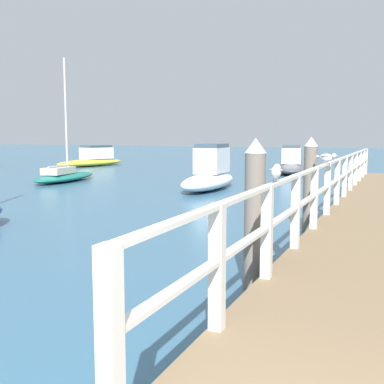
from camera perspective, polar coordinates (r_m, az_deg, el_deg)
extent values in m
cube|color=beige|center=(2.76, -9.80, -17.47)|extent=(0.12, 0.12, 1.11)
cube|color=beige|center=(4.14, 3.03, -9.01)|extent=(0.12, 0.12, 1.11)
cube|color=beige|center=(5.67, 8.96, -4.75)|extent=(0.12, 0.12, 1.11)
cube|color=beige|center=(7.25, 12.32, -2.29)|extent=(0.12, 0.12, 1.11)
cube|color=beige|center=(8.85, 14.45, -0.71)|extent=(0.12, 0.12, 1.11)
cube|color=beige|center=(10.47, 15.93, 0.38)|extent=(0.12, 0.12, 1.11)
cube|color=beige|center=(12.09, 17.02, 1.18)|extent=(0.12, 0.12, 1.11)
cube|color=beige|center=(13.72, 17.84, 1.79)|extent=(0.12, 0.12, 1.11)
cube|color=beige|center=(15.35, 18.49, 2.27)|extent=(0.12, 0.12, 1.11)
cube|color=beige|center=(16.99, 19.02, 2.66)|extent=(0.12, 0.12, 1.11)
cube|color=beige|center=(18.62, 19.46, 2.98)|extent=(0.12, 0.12, 1.11)
cube|color=beige|center=(20.26, 19.82, 3.24)|extent=(0.12, 0.12, 1.11)
cube|color=beige|center=(21.90, 20.13, 3.47)|extent=(0.12, 0.12, 1.11)
cube|color=beige|center=(12.05, 17.11, 3.71)|extent=(0.10, 19.74, 0.04)
cube|color=beige|center=(12.09, 17.03, 1.44)|extent=(0.10, 19.74, 0.04)
cylinder|color=#6B6056|center=(6.52, 7.50, -3.51)|extent=(0.28, 0.28, 1.85)
cone|color=white|center=(6.41, 7.65, 5.54)|extent=(0.29, 0.29, 0.20)
cylinder|color=#6B6056|center=(10.60, 13.95, 0.33)|extent=(0.28, 0.28, 1.85)
cone|color=white|center=(10.54, 14.11, 5.88)|extent=(0.29, 0.29, 0.20)
ellipsoid|color=white|center=(5.94, 10.04, 2.38)|extent=(0.18, 0.30, 0.15)
sphere|color=white|center=(6.12, 10.16, 2.92)|extent=(0.09, 0.09, 0.09)
cone|color=gold|center=(6.18, 10.21, 2.96)|extent=(0.03, 0.05, 0.02)
cone|color=#939399|center=(5.78, 9.92, 2.35)|extent=(0.08, 0.09, 0.07)
ellipsoid|color=#939399|center=(5.94, 10.04, 2.63)|extent=(0.21, 0.25, 0.04)
cylinder|color=tan|center=(5.95, 9.77, 1.42)|extent=(0.01, 0.01, 0.05)
cylinder|color=tan|center=(5.94, 10.25, 1.40)|extent=(0.01, 0.01, 0.05)
ellipsoid|color=white|center=(10.08, 15.79, 4.02)|extent=(0.31, 0.23, 0.15)
sphere|color=white|center=(9.99, 16.67, 4.22)|extent=(0.09, 0.09, 0.09)
cone|color=gold|center=(9.96, 17.00, 4.21)|extent=(0.06, 0.04, 0.02)
cone|color=#939399|center=(10.17, 14.96, 4.12)|extent=(0.10, 0.09, 0.07)
ellipsoid|color=#939399|center=(10.08, 15.80, 4.17)|extent=(0.27, 0.25, 0.04)
cylinder|color=tan|center=(10.11, 15.80, 3.46)|extent=(0.01, 0.01, 0.05)
cylinder|color=tan|center=(10.07, 15.65, 3.45)|extent=(0.01, 0.01, 0.05)
ellipsoid|color=gold|center=(32.88, -12.05, 3.47)|extent=(2.82, 5.71, 0.48)
cube|color=white|center=(33.21, -11.36, 4.59)|extent=(1.51, 2.37, 0.76)
cube|color=#334756|center=(33.20, -11.38, 5.38)|extent=(1.40, 2.14, 0.16)
ellipsoid|color=white|center=(18.42, 1.99, 1.28)|extent=(1.82, 4.88, 0.61)
cube|color=white|center=(18.82, 2.44, 3.83)|extent=(1.08, 1.98, 0.98)
cube|color=#334756|center=(18.80, 2.45, 5.56)|extent=(1.01, 1.78, 0.16)
ellipsoid|color=#4C4C51|center=(26.63, 11.78, 2.77)|extent=(2.48, 4.97, 0.53)
cube|color=white|center=(27.07, 11.83, 4.29)|extent=(1.36, 2.06, 0.85)
cube|color=#334756|center=(27.05, 11.85, 5.36)|extent=(1.26, 1.86, 0.16)
ellipsoid|color=#197266|center=(22.44, -14.96, 1.74)|extent=(2.18, 4.77, 0.37)
cylinder|color=#B2B2B7|center=(22.57, -14.89, 8.81)|extent=(0.10, 0.10, 5.16)
cylinder|color=#B2B2B7|center=(21.91, -15.75, 3.00)|extent=(0.33, 1.60, 0.08)
cube|color=beige|center=(21.94, -15.70, 2.49)|extent=(1.08, 1.76, 0.30)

